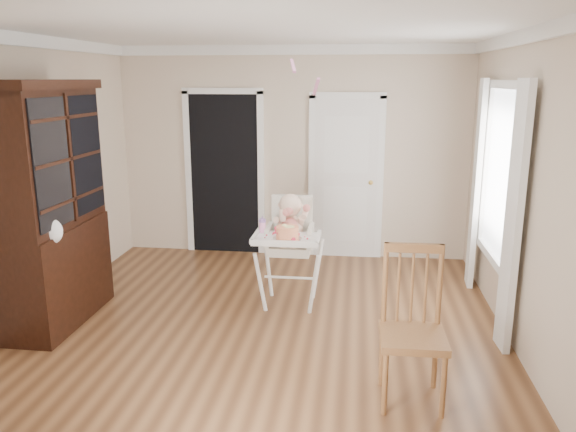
# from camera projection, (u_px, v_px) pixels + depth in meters

# --- Properties ---
(floor) EXTENTS (5.00, 5.00, 0.00)m
(floor) POSITION_uv_depth(u_px,v_px,m) (260.00, 334.00, 5.18)
(floor) COLOR #51311C
(floor) RESTS_ON ground
(ceiling) EXTENTS (5.00, 5.00, 0.00)m
(ceiling) POSITION_uv_depth(u_px,v_px,m) (256.00, 27.00, 4.53)
(ceiling) COLOR white
(ceiling) RESTS_ON wall_back
(wall_back) EXTENTS (4.50, 0.00, 4.50)m
(wall_back) POSITION_uv_depth(u_px,v_px,m) (292.00, 153.00, 7.26)
(wall_back) COLOR beige
(wall_back) RESTS_ON floor
(wall_left) EXTENTS (0.00, 5.00, 5.00)m
(wall_left) POSITION_uv_depth(u_px,v_px,m) (16.00, 185.00, 5.13)
(wall_left) COLOR beige
(wall_left) RESTS_ON floor
(wall_right) EXTENTS (0.00, 5.00, 5.00)m
(wall_right) POSITION_uv_depth(u_px,v_px,m) (529.00, 197.00, 4.58)
(wall_right) COLOR beige
(wall_right) RESTS_ON floor
(crown_molding) EXTENTS (4.50, 5.00, 0.12)m
(crown_molding) POSITION_uv_depth(u_px,v_px,m) (256.00, 35.00, 4.54)
(crown_molding) COLOR white
(crown_molding) RESTS_ON ceiling
(doorway) EXTENTS (1.06, 0.05, 2.22)m
(doorway) POSITION_uv_depth(u_px,v_px,m) (224.00, 171.00, 7.41)
(doorway) COLOR black
(doorway) RESTS_ON wall_back
(closet_door) EXTENTS (0.96, 0.09, 2.13)m
(closet_door) POSITION_uv_depth(u_px,v_px,m) (346.00, 180.00, 7.23)
(closet_door) COLOR white
(closet_door) RESTS_ON wall_back
(window_right) EXTENTS (0.13, 1.84, 2.30)m
(window_right) POSITION_uv_depth(u_px,v_px,m) (497.00, 187.00, 5.37)
(window_right) COLOR white
(window_right) RESTS_ON wall_right
(high_chair) EXTENTS (0.67, 0.81, 1.15)m
(high_chair) POSITION_uv_depth(u_px,v_px,m) (290.00, 239.00, 5.70)
(high_chair) COLOR white
(high_chair) RESTS_ON floor
(baby) EXTENTS (0.34, 0.26, 0.55)m
(baby) POSITION_uv_depth(u_px,v_px,m) (290.00, 221.00, 5.68)
(baby) COLOR beige
(baby) RESTS_ON high_chair
(cake) EXTENTS (0.28, 0.28, 0.13)m
(cake) POSITION_uv_depth(u_px,v_px,m) (287.00, 233.00, 5.36)
(cake) COLOR silver
(cake) RESTS_ON high_chair
(sippy_cup) EXTENTS (0.07, 0.07, 0.17)m
(sippy_cup) POSITION_uv_depth(u_px,v_px,m) (262.00, 225.00, 5.59)
(sippy_cup) COLOR #FF9BD4
(sippy_cup) RESTS_ON high_chair
(china_cabinet) EXTENTS (0.60, 1.35, 2.29)m
(china_cabinet) POSITION_uv_depth(u_px,v_px,m) (49.00, 206.00, 5.21)
(china_cabinet) COLOR black
(china_cabinet) RESTS_ON floor
(dining_chair) EXTENTS (0.47, 0.47, 1.14)m
(dining_chair) POSITION_uv_depth(u_px,v_px,m) (413.00, 331.00, 4.03)
(dining_chair) COLOR brown
(dining_chair) RESTS_ON floor
(streamer) EXTENTS (0.12, 0.49, 0.15)m
(streamer) POSITION_uv_depth(u_px,v_px,m) (293.00, 66.00, 5.59)
(streamer) COLOR pink
(streamer) RESTS_ON ceiling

